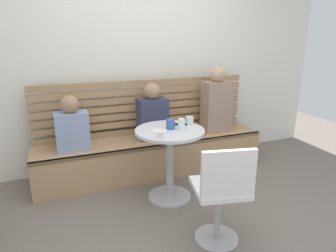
{
  "coord_description": "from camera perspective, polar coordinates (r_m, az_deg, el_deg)",
  "views": [
    {
      "loc": [
        -1.04,
        -1.95,
        1.6
      ],
      "look_at": [
        -0.02,
        0.66,
        0.75
      ],
      "focal_mm": 31.47,
      "sensor_mm": 36.0,
      "label": 1
    }
  ],
  "objects": [
    {
      "name": "ground",
      "position": [
        2.73,
        5.71,
        -19.15
      ],
      "size": [
        8.0,
        8.0,
        0.0
      ],
      "primitive_type": "plane",
      "color": "#70665B"
    },
    {
      "name": "back_wall",
      "position": [
        3.74,
        -5.46,
        14.51
      ],
      "size": [
        5.2,
        0.1,
        2.9
      ],
      "primitive_type": "cube",
      "color": "white",
      "rests_on": "ground"
    },
    {
      "name": "booth_bench",
      "position": [
        3.59,
        -2.93,
        -5.74
      ],
      "size": [
        2.7,
        0.52,
        0.44
      ],
      "color": "tan",
      "rests_on": "ground"
    },
    {
      "name": "booth_backrest",
      "position": [
        3.64,
        -4.29,
        3.78
      ],
      "size": [
        2.65,
        0.04,
        0.67
      ],
      "color": "#A68157",
      "rests_on": "booth_bench"
    },
    {
      "name": "cafe_table",
      "position": [
        2.92,
        0.33,
        -4.83
      ],
      "size": [
        0.68,
        0.68,
        0.74
      ],
      "color": "#ADADB2",
      "rests_on": "ground"
    },
    {
      "name": "white_chair",
      "position": [
        2.34,
        10.4,
        -12.51
      ],
      "size": [
        0.48,
        0.48,
        0.85
      ],
      "color": "#ADADB2",
      "rests_on": "ground"
    },
    {
      "name": "person_adult",
      "position": [
        3.75,
        9.35,
        4.5
      ],
      "size": [
        0.34,
        0.22,
        0.82
      ],
      "color": "#9E7F6B",
      "rests_on": "booth_bench"
    },
    {
      "name": "person_child_left",
      "position": [
        3.46,
        -3.02,
        2.29
      ],
      "size": [
        0.34,
        0.22,
        0.66
      ],
      "color": "#333851",
      "rests_on": "booth_bench"
    },
    {
      "name": "person_child_middle",
      "position": [
        3.26,
        -18.13,
        -0.06
      ],
      "size": [
        0.34,
        0.22,
        0.59
      ],
      "color": "#8C9EC6",
      "rests_on": "booth_bench"
    },
    {
      "name": "cup_mug_blue",
      "position": [
        2.86,
        0.46,
        0.35
      ],
      "size": [
        0.08,
        0.08,
        0.09
      ],
      "primitive_type": "cylinder",
      "color": "#3D5B9E",
      "rests_on": "cafe_table"
    },
    {
      "name": "cup_espresso_small",
      "position": [
        2.61,
        -1.55,
        -1.7
      ],
      "size": [
        0.06,
        0.06,
        0.05
      ],
      "primitive_type": "cylinder",
      "color": "silver",
      "rests_on": "cafe_table"
    },
    {
      "name": "cup_water_clear",
      "position": [
        2.83,
        2.61,
        0.35
      ],
      "size": [
        0.07,
        0.07,
        0.11
      ],
      "primitive_type": "cylinder",
      "color": "white",
      "rests_on": "cafe_table"
    },
    {
      "name": "cup_glass_short",
      "position": [
        3.02,
        4.2,
        1.07
      ],
      "size": [
        0.08,
        0.08,
        0.08
      ],
      "primitive_type": "cylinder",
      "color": "silver",
      "rests_on": "cafe_table"
    },
    {
      "name": "plate_small",
      "position": [
        2.79,
        -1.84,
        -0.98
      ],
      "size": [
        0.17,
        0.17,
        0.01
      ],
      "primitive_type": "cylinder",
      "color": "white",
      "rests_on": "cafe_table"
    },
    {
      "name": "phone_on_table",
      "position": [
        3.01,
        2.36,
        0.35
      ],
      "size": [
        0.16,
        0.12,
        0.01
      ],
      "primitive_type": "cube",
      "rotation": [
        0.0,
        0.0,
        1.17
      ],
      "color": "black",
      "rests_on": "cafe_table"
    }
  ]
}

